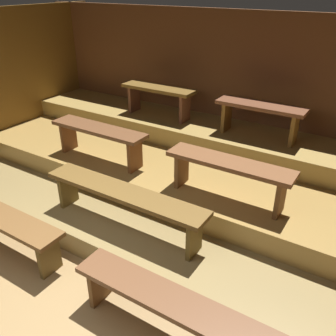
# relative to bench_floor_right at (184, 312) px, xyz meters

# --- Properties ---
(ground) EXTENTS (7.01, 5.02, 0.08)m
(ground) POSITION_rel_bench_floor_right_xyz_m (-1.29, 1.24, -0.43)
(ground) COLOR #997849
(wall_back) EXTENTS (7.01, 0.06, 2.44)m
(wall_back) POSITION_rel_bench_floor_right_xyz_m (-1.29, 3.38, 0.83)
(wall_back) COLOR brown
(wall_back) RESTS_ON ground
(platform_lower) EXTENTS (6.21, 3.02, 0.28)m
(platform_lower) POSITION_rel_bench_floor_right_xyz_m (-1.29, 1.83, -0.25)
(platform_lower) COLOR olive
(platform_lower) RESTS_ON ground
(platform_middle) EXTENTS (6.21, 2.21, 0.28)m
(platform_middle) POSITION_rel_bench_floor_right_xyz_m (-1.29, 2.24, 0.03)
(platform_middle) COLOR #A47F40
(platform_middle) RESTS_ON platform_lower
(platform_upper) EXTENTS (6.21, 0.98, 0.28)m
(platform_upper) POSITION_rel_bench_floor_right_xyz_m (-1.29, 2.86, 0.31)
(platform_upper) COLOR #A38341
(platform_upper) RESTS_ON platform_middle
(bench_floor_right) EXTENTS (2.11, 0.34, 0.48)m
(bench_floor_right) POSITION_rel_bench_floor_right_xyz_m (0.00, 0.00, 0.00)
(bench_floor_right) COLOR brown
(bench_floor_right) RESTS_ON ground
(bench_lower_center) EXTENTS (2.03, 0.34, 0.48)m
(bench_lower_center) POSITION_rel_bench_floor_right_xyz_m (-1.23, 0.78, 0.28)
(bench_lower_center) COLOR brown
(bench_lower_center) RESTS_ON platform_lower
(bench_middle_left) EXTENTS (1.45, 0.34, 0.48)m
(bench_middle_left) POSITION_rel_bench_floor_right_xyz_m (-2.24, 1.54, 0.55)
(bench_middle_left) COLOR brown
(bench_middle_left) RESTS_ON platform_middle
(bench_middle_right) EXTENTS (1.45, 0.34, 0.48)m
(bench_middle_right) POSITION_rel_bench_floor_right_xyz_m (-0.33, 1.54, 0.55)
(bench_middle_right) COLOR brown
(bench_middle_right) RESTS_ON platform_middle
(bench_upper_left) EXTENTS (1.21, 0.34, 0.48)m
(bench_upper_left) POSITION_rel_bench_floor_right_xyz_m (-2.12, 2.82, 0.82)
(bench_upper_left) COLOR brown
(bench_upper_left) RESTS_ON platform_upper
(bench_upper_right) EXTENTS (1.21, 0.34, 0.48)m
(bench_upper_right) POSITION_rel_bench_floor_right_xyz_m (-0.46, 2.82, 0.82)
(bench_upper_right) COLOR brown
(bench_upper_right) RESTS_ON platform_upper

